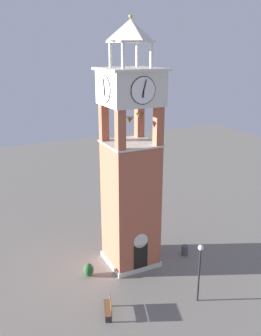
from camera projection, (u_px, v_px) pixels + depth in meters
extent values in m
plane|color=gray|center=(130.00, 260.00, 28.06)|extent=(80.00, 80.00, 0.00)
cube|color=#AD5B42|center=(130.00, 205.00, 26.62)|extent=(3.34, 3.34, 9.24)
cube|color=silver|center=(130.00, 258.00, 28.01)|extent=(3.54, 3.54, 0.35)
cube|color=black|center=(141.00, 258.00, 26.26)|extent=(1.10, 0.04, 2.20)
cylinder|color=silver|center=(141.00, 241.00, 25.83)|extent=(1.10, 0.04, 1.10)
cube|color=#AD5B42|center=(120.00, 131.00, 23.00)|extent=(0.56, 0.56, 2.71)
cube|color=#AD5B42|center=(158.00, 127.00, 24.15)|extent=(0.56, 0.56, 2.71)
cube|color=#AD5B42|center=(104.00, 123.00, 25.38)|extent=(0.56, 0.56, 2.71)
cube|color=#AD5B42|center=(139.00, 120.00, 26.53)|extent=(0.56, 0.56, 2.71)
cube|color=silver|center=(130.00, 143.00, 25.17)|extent=(3.50, 3.50, 0.12)
cone|color=brown|center=(140.00, 117.00, 24.97)|extent=(0.58, 0.58, 0.49)
cone|color=brown|center=(121.00, 117.00, 24.94)|extent=(0.40, 0.40, 0.48)
cone|color=brown|center=(129.00, 120.00, 23.90)|extent=(0.58, 0.58, 0.41)
cube|color=silver|center=(130.00, 88.00, 23.99)|extent=(3.58, 3.58, 2.24)
cylinder|color=white|center=(143.00, 91.00, 22.44)|extent=(1.71, 0.05, 1.71)
torus|color=black|center=(143.00, 91.00, 22.44)|extent=(1.73, 0.06, 1.73)
cube|color=black|center=(143.00, 94.00, 22.45)|extent=(0.14, 0.03, 0.43)
cube|color=black|center=(145.00, 85.00, 22.33)|extent=(0.23, 0.03, 0.68)
cylinder|color=white|center=(119.00, 86.00, 25.54)|extent=(1.71, 0.05, 1.71)
torus|color=black|center=(119.00, 86.00, 25.54)|extent=(1.73, 0.06, 1.73)
cube|color=black|center=(119.00, 89.00, 25.65)|extent=(0.14, 0.03, 0.43)
cube|color=black|center=(120.00, 81.00, 25.53)|extent=(0.23, 0.03, 0.68)
cylinder|color=white|center=(105.00, 89.00, 23.24)|extent=(0.05, 1.71, 1.71)
torus|color=black|center=(105.00, 89.00, 23.24)|extent=(0.06, 1.73, 1.73)
cube|color=black|center=(104.00, 93.00, 23.26)|extent=(0.03, 0.14, 0.43)
cube|color=black|center=(104.00, 84.00, 23.19)|extent=(0.03, 0.23, 0.68)
cylinder|color=white|center=(154.00, 87.00, 24.74)|extent=(0.05, 1.71, 1.71)
torus|color=black|center=(154.00, 87.00, 24.74)|extent=(0.06, 1.73, 1.73)
cube|color=black|center=(155.00, 90.00, 24.81)|extent=(0.03, 0.14, 0.43)
cube|color=black|center=(155.00, 82.00, 24.74)|extent=(0.03, 0.23, 0.68)
cube|color=silver|center=(130.00, 69.00, 23.62)|extent=(3.94, 3.94, 0.16)
cylinder|color=silver|center=(123.00, 56.00, 22.11)|extent=(0.22, 0.22, 1.54)
cylinder|color=silver|center=(151.00, 55.00, 22.92)|extent=(0.22, 0.22, 1.54)
cylinder|color=silver|center=(110.00, 55.00, 23.79)|extent=(0.22, 0.22, 1.54)
cylinder|color=silver|center=(137.00, 55.00, 24.61)|extent=(0.22, 0.22, 1.54)
cube|color=silver|center=(130.00, 42.00, 23.10)|extent=(2.41, 2.41, 0.12)
pyramid|color=silver|center=(130.00, 30.00, 22.88)|extent=(2.41, 2.41, 1.31)
sphere|color=#B79338|center=(130.00, 16.00, 22.63)|extent=(0.24, 0.24, 0.24)
cube|color=brown|center=(108.00, 308.00, 22.23)|extent=(0.93, 1.66, 0.06)
cube|color=brown|center=(111.00, 304.00, 22.17)|extent=(0.56, 1.53, 0.44)
cube|color=#2D2D33|center=(109.00, 319.00, 21.63)|extent=(0.40, 0.20, 0.42)
cube|color=#2D2D33|center=(107.00, 304.00, 22.98)|extent=(0.40, 0.20, 0.42)
cylinder|color=black|center=(199.00, 276.00, 23.01)|extent=(0.12, 0.12, 3.70)
sphere|color=silver|center=(201.00, 248.00, 22.38)|extent=(0.36, 0.36, 0.36)
cylinder|color=#4C4C51|center=(185.00, 250.00, 28.71)|extent=(0.52, 0.52, 0.80)
ellipsoid|color=#28562D|center=(89.00, 270.00, 26.03)|extent=(0.73, 0.73, 0.96)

